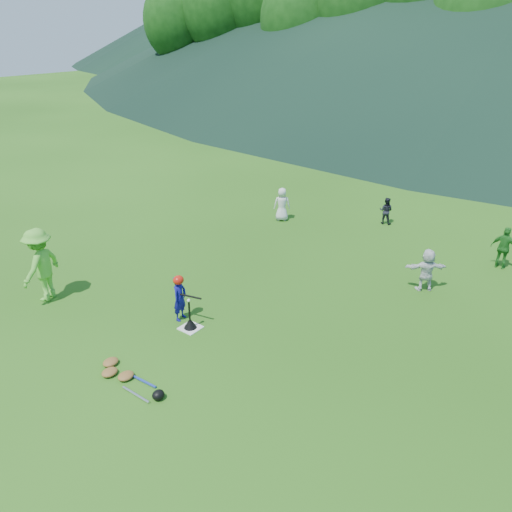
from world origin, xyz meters
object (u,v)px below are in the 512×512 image
at_px(fielder_a, 282,204).
at_px(fielder_b, 386,211).
at_px(fielder_c, 504,248).
at_px(equipment_pile, 125,376).
at_px(home_plate, 190,328).
at_px(batter_child, 180,298).
at_px(fielder_d, 427,270).
at_px(batting_tee, 190,323).
at_px(adult_coach, 41,265).

relative_size(fielder_a, fielder_b, 1.24).
xyz_separation_m(fielder_a, fielder_c, (7.14, 0.64, 0.03)).
distance_m(fielder_a, fielder_c, 7.17).
distance_m(fielder_b, equipment_pile, 10.97).
xyz_separation_m(home_plate, batter_child, (-0.46, 0.17, 0.55)).
relative_size(fielder_b, equipment_pile, 0.53).
bearing_deg(fielder_d, batting_tee, 16.00).
relative_size(fielder_d, equipment_pile, 0.64).
bearing_deg(batting_tee, home_plate, 0.00).
bearing_deg(fielder_c, fielder_d, 65.77).
bearing_deg(fielder_b, fielder_c, 153.73).
relative_size(batter_child, equipment_pile, 0.62).
xyz_separation_m(adult_coach, fielder_a, (1.62, 8.19, -0.36)).
bearing_deg(equipment_pile, home_plate, 96.49).
distance_m(fielder_a, fielder_b, 3.60).
relative_size(batter_child, fielder_d, 0.96).
bearing_deg(home_plate, adult_coach, -162.74).
bearing_deg(fielder_a, fielder_b, 177.48).
bearing_deg(home_plate, fielder_c, 57.31).
bearing_deg(fielder_b, batting_tee, 75.47).
distance_m(fielder_a, equipment_pile, 9.41).
bearing_deg(equipment_pile, batting_tee, 96.49).
distance_m(adult_coach, fielder_a, 8.35).
relative_size(adult_coach, fielder_b, 2.00).
distance_m(batter_child, fielder_b, 8.80).
height_order(fielder_b, fielder_c, fielder_c).
distance_m(home_plate, batting_tee, 0.12).
relative_size(batter_child, adult_coach, 0.59).
bearing_deg(adult_coach, batting_tee, 86.92).
bearing_deg(home_plate, fielder_b, 84.76).
height_order(batter_child, fielder_a, fielder_a).
bearing_deg(fielder_a, batting_tee, 73.67).
relative_size(fielder_c, batting_tee, 1.81).
height_order(fielder_b, batting_tee, fielder_b).
distance_m(home_plate, batter_child, 0.74).
bearing_deg(fielder_a, fielder_d, 127.45).
height_order(home_plate, fielder_d, fielder_d).
xyz_separation_m(fielder_b, equipment_pile, (-0.58, -10.95, -0.41)).
xyz_separation_m(fielder_b, batting_tee, (-0.81, -8.87, -0.34)).
bearing_deg(adult_coach, fielder_b, 134.74).
relative_size(adult_coach, fielder_a, 1.61).
bearing_deg(batter_child, home_plate, -119.75).
height_order(fielder_d, batting_tee, fielder_d).
height_order(fielder_d, equipment_pile, fielder_d).
relative_size(fielder_a, equipment_pile, 0.65).
height_order(fielder_a, fielder_b, fielder_a).
height_order(home_plate, equipment_pile, equipment_pile).
bearing_deg(fielder_d, fielder_c, -154.58).
bearing_deg(equipment_pile, fielder_c, 64.36).
height_order(adult_coach, equipment_pile, adult_coach).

